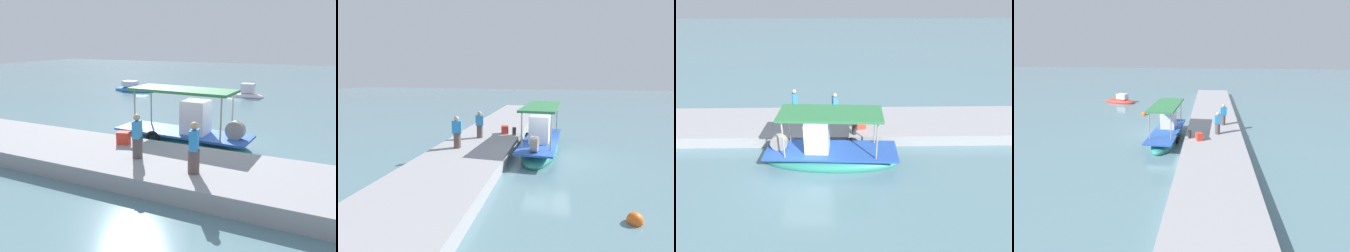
# 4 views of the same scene
# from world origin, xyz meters

# --- Properties ---
(ground_plane) EXTENTS (120.00, 120.00, 0.00)m
(ground_plane) POSITION_xyz_m (0.00, 0.00, 0.00)
(ground_plane) COLOR slate
(dock_quay) EXTENTS (36.00, 3.99, 0.61)m
(dock_quay) POSITION_xyz_m (0.00, -3.88, 0.30)
(dock_quay) COLOR #99979B
(dock_quay) RESTS_ON ground_plane
(main_fishing_boat) EXTENTS (6.59, 2.22, 3.02)m
(main_fishing_boat) POSITION_xyz_m (-1.08, -0.45, 0.49)
(main_fishing_boat) COLOR #2B8774
(main_fishing_boat) RESTS_ON ground_plane
(fisherman_near_bollard) EXTENTS (0.45, 0.52, 1.68)m
(fisherman_near_bollard) POSITION_xyz_m (1.04, -4.62, 1.37)
(fisherman_near_bollard) COLOR brown
(fisherman_near_bollard) RESTS_ON dock_quay
(fisherman_by_crate) EXTENTS (0.43, 0.50, 1.62)m
(fisherman_by_crate) POSITION_xyz_m (-1.32, -4.14, 1.34)
(fisherman_by_crate) COLOR #524746
(fisherman_by_crate) RESTS_ON dock_quay
(mooring_bollard) EXTENTS (0.24, 0.24, 0.50)m
(mooring_bollard) POSITION_xyz_m (-2.36, -2.21, 0.86)
(mooring_bollard) COLOR #2D2D33
(mooring_bollard) RESTS_ON dock_quay
(cargo_crate) EXTENTS (0.61, 0.54, 0.50)m
(cargo_crate) POSITION_xyz_m (-2.73, -2.89, 0.86)
(cargo_crate) COLOR red
(cargo_crate) RESTS_ON dock_quay
(marker_buoy) EXTENTS (0.48, 0.48, 0.48)m
(marker_buoy) POSITION_xyz_m (5.75, 2.93, 0.10)
(marker_buoy) COLOR orange
(marker_buoy) RESTS_ON ground_plane
(moored_boat_far) EXTENTS (2.52, 4.20, 1.34)m
(moored_boat_far) POSITION_xyz_m (11.36, 7.21, 0.20)
(moored_boat_far) COLOR red
(moored_boat_far) RESTS_ON ground_plane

